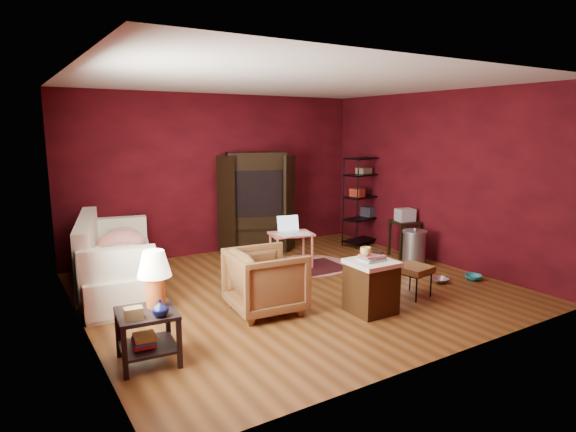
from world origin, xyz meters
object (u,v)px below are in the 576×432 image
armchair (266,278)px  laptop_desk (291,237)px  side_table (151,296)px  sofa (112,260)px  wire_shelving (363,197)px  hamper (371,285)px  tv_armoire (256,200)px

armchair → laptop_desk: bearing=-35.8°
side_table → armchair: bearing=18.3°
sofa → laptop_desk: (2.68, -0.29, 0.06)m
armchair → wire_shelving: size_ratio=0.51×
side_table → wire_shelving: bearing=27.9°
hamper → wire_shelving: (2.21, 2.73, 0.58)m
laptop_desk → tv_armoire: size_ratio=0.46×
sofa → tv_armoire: 2.95m
tv_armoire → sofa: bearing=-141.3°
armchair → tv_armoire: bearing=-20.5°
armchair → side_table: side_table is taller
hamper → tv_armoire: tv_armoire is taller
hamper → tv_armoire: 3.46m
sofa → armchair: (1.42, -1.73, -0.03)m
laptop_desk → wire_shelving: wire_shelving is taller
sofa → side_table: 2.25m
armchair → tv_armoire: size_ratio=0.48×
sofa → armchair: bearing=-135.3°
side_table → wire_shelving: wire_shelving is taller
sofa → hamper: 3.47m
armchair → laptop_desk: armchair is taller
sofa → side_table: size_ratio=2.16×
side_table → laptop_desk: size_ratio=1.30×
laptop_desk → tv_armoire: tv_armoire is taller
armchair → hamper: armchair is taller
hamper → sofa: bearing=135.8°
laptop_desk → sofa: bearing=-173.7°
tv_armoire → wire_shelving: 2.06m
armchair → hamper: (1.07, -0.69, -0.09)m
sofa → hamper: (2.49, -2.42, -0.12)m
tv_armoire → side_table: bearing=-112.6°
armchair → laptop_desk: size_ratio=1.04×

